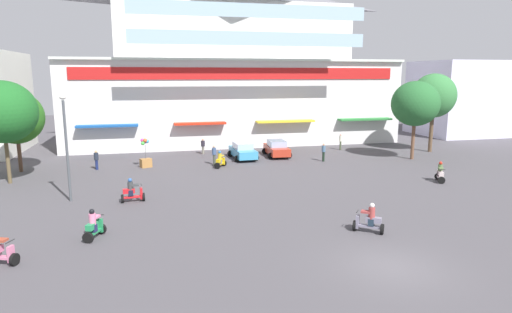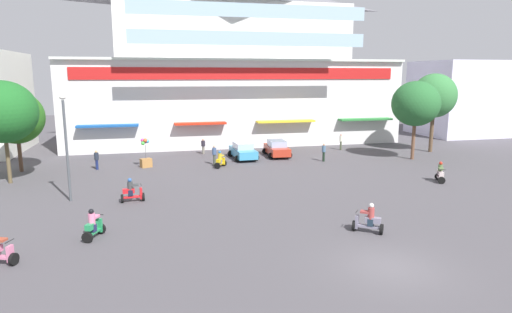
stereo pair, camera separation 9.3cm
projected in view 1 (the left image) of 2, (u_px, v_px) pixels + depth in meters
ground_plane at (293, 188)px, 30.28m from camera, size 128.00×128.00×0.00m
colonial_building at (232, 71)px, 50.43m from camera, size 36.74×15.51×18.47m
flank_building_right at (462, 98)px, 56.97m from camera, size 10.89×9.46×9.48m
plaza_tree_0 at (3, 112)px, 30.72m from camera, size 4.63×4.86×7.38m
plaza_tree_1 at (415, 104)px, 39.77m from camera, size 4.30×4.35×7.21m
plaza_tree_2 at (16, 118)px, 34.64m from camera, size 4.25×4.59×6.52m
plaza_tree_3 at (434, 96)px, 43.65m from camera, size 4.47×4.11×7.89m
parked_car_0 at (243, 151)px, 40.74m from camera, size 2.48×4.42×1.53m
parked_car_1 at (277, 148)px, 42.04m from camera, size 2.48×4.33×1.54m
scooter_rider_0 at (220, 161)px, 36.92m from camera, size 1.22×1.44×1.46m
scooter_rider_1 at (94, 226)px, 20.84m from camera, size 1.00×1.45×1.51m
scooter_rider_3 at (440, 174)px, 31.98m from camera, size 1.05×1.44×1.50m
scooter_rider_4 at (132, 192)px, 26.89m from camera, size 1.45×0.66×1.52m
scooter_rider_5 at (369, 220)px, 21.66m from camera, size 1.50×1.31×1.53m
pedestrian_0 at (324, 151)px, 39.50m from camera, size 0.48×0.48×1.65m
pedestrian_1 at (96, 159)px, 36.04m from camera, size 0.46×0.46×1.63m
pedestrian_2 at (214, 154)px, 37.95m from camera, size 0.43×0.43×1.73m
pedestrian_3 at (341, 141)px, 45.59m from camera, size 0.44×0.44×1.69m
pedestrian_4 at (203, 145)px, 43.20m from camera, size 0.47×0.47×1.54m
streetlamp_near at (66, 140)px, 26.47m from camera, size 0.40×0.40×6.56m
balloon_vendor_cart at (145, 156)px, 36.93m from camera, size 1.06×0.90×2.50m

